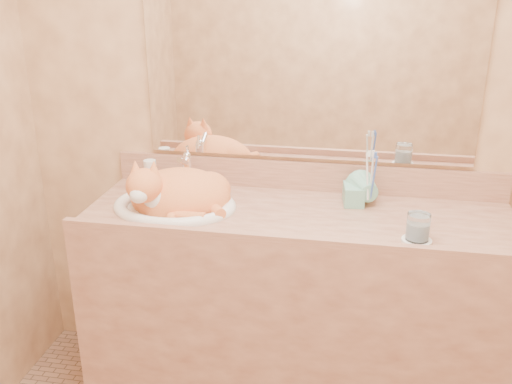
% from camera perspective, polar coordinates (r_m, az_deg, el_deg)
% --- Properties ---
extents(wall_back, '(2.40, 0.02, 2.50)m').
position_cam_1_polar(wall_back, '(2.28, 5.24, 9.81)').
color(wall_back, '#9C6B47').
rests_on(wall_back, ground).
extents(vanity_counter, '(1.60, 0.55, 0.85)m').
position_cam_1_polar(vanity_counter, '(2.33, 3.90, -11.84)').
color(vanity_counter, brown).
rests_on(vanity_counter, floor).
extents(mirror, '(1.30, 0.02, 0.80)m').
position_cam_1_polar(mirror, '(2.24, 5.33, 13.26)').
color(mirror, white).
rests_on(mirror, wall_back).
extents(sink_basin, '(0.50, 0.43, 0.15)m').
position_cam_1_polar(sink_basin, '(2.18, -8.20, 0.24)').
color(sink_basin, white).
rests_on(sink_basin, vanity_counter).
extents(faucet, '(0.06, 0.13, 0.18)m').
position_cam_1_polar(faucet, '(2.34, -6.86, 2.14)').
color(faucet, white).
rests_on(faucet, vanity_counter).
extents(cat, '(0.43, 0.36, 0.21)m').
position_cam_1_polar(cat, '(2.19, -8.00, 0.05)').
color(cat, orange).
rests_on(cat, sink_basin).
extents(soap_dispenser, '(0.09, 0.09, 0.17)m').
position_cam_1_polar(soap_dispenser, '(2.17, 9.93, 0.37)').
color(soap_dispenser, '#6FB29A').
rests_on(soap_dispenser, vanity_counter).
extents(toothbrush_cup, '(0.16, 0.16, 0.11)m').
position_cam_1_polar(toothbrush_cup, '(2.20, 11.28, -0.29)').
color(toothbrush_cup, '#6FB29A').
rests_on(toothbrush_cup, vanity_counter).
extents(toothbrushes, '(0.04, 0.04, 0.23)m').
position_cam_1_polar(toothbrushes, '(2.17, 11.43, 1.69)').
color(toothbrushes, white).
rests_on(toothbrushes, toothbrush_cup).
extents(saucer, '(0.10, 0.10, 0.01)m').
position_cam_1_polar(saucer, '(1.98, 15.76, -4.71)').
color(saucer, white).
rests_on(saucer, vanity_counter).
extents(water_glass, '(0.08, 0.08, 0.09)m').
position_cam_1_polar(water_glass, '(1.96, 15.90, -3.38)').
color(water_glass, white).
rests_on(water_glass, saucer).
extents(lotion_bottle, '(0.05, 0.05, 0.12)m').
position_cam_1_polar(lotion_bottle, '(2.40, -10.50, 1.74)').
color(lotion_bottle, white).
rests_on(lotion_bottle, vanity_counter).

